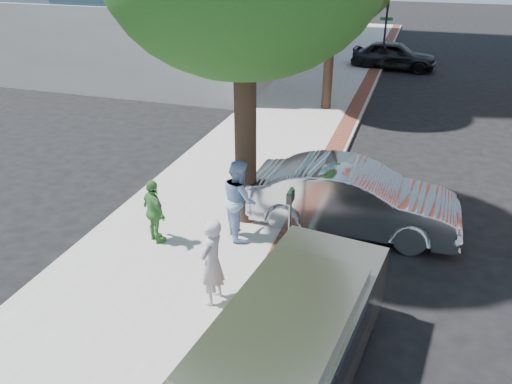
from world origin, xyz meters
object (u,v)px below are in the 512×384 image
at_px(bg_car, 394,55).
at_px(van, 294,339).
at_px(person_officer, 239,199).
at_px(person_gray, 212,262).
at_px(sedan_silver, 353,198).
at_px(person_green, 154,212).
at_px(parking_meter, 290,205).

distance_m(bg_car, van, 23.84).
distance_m(person_officer, van, 4.53).
distance_m(person_gray, sedan_silver, 4.45).
xyz_separation_m(sedan_silver, van, (-0.15, -5.33, 0.14)).
xyz_separation_m(person_green, sedan_silver, (4.21, 2.29, -0.09)).
bearing_deg(person_green, sedan_silver, -117.40).
bearing_deg(bg_car, parking_meter, 179.51).
bearing_deg(person_green, van, 177.25).
bearing_deg(person_gray, bg_car, -176.82).
height_order(person_green, van, van).
relative_size(person_gray, bg_car, 0.39).
bearing_deg(sedan_silver, parking_meter, 142.09).
bearing_deg(bg_car, person_green, 171.44).
relative_size(parking_meter, person_officer, 0.76).
distance_m(parking_meter, sedan_silver, 1.98).
distance_m(person_green, sedan_silver, 4.79).
distance_m(person_officer, bg_car, 20.05).
bearing_deg(sedan_silver, van, 178.82).
relative_size(person_officer, sedan_silver, 0.38).
bearing_deg(van, person_officer, 128.06).
bearing_deg(parking_meter, person_gray, -110.79).
distance_m(parking_meter, person_gray, 2.55).
bearing_deg(sedan_silver, person_green, 119.00).
distance_m(parking_meter, person_green, 3.11).
bearing_deg(parking_meter, bg_car, 87.62).
height_order(parking_meter, bg_car, parking_meter).
relative_size(sedan_silver, van, 1.02).
relative_size(sedan_silver, bg_car, 1.10).
relative_size(person_green, sedan_silver, 0.31).
xyz_separation_m(parking_meter, van, (1.05, -3.80, -0.23)).
distance_m(person_gray, van, 2.42).
height_order(person_gray, person_officer, person_officer).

